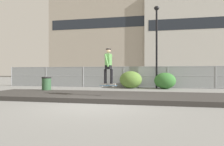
{
  "coord_description": "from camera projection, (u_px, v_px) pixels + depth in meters",
  "views": [
    {
      "loc": [
        2.08,
        -7.23,
        1.31
      ],
      "look_at": [
        -0.18,
        4.7,
        1.28
      ],
      "focal_mm": 30.12,
      "sensor_mm": 36.0,
      "label": 1
    }
  ],
  "objects": [
    {
      "name": "gravel_berm",
      "position": [
        106.0,
        96.0,
        9.54
      ],
      "size": [
        13.32,
        3.48,
        0.21
      ],
      "primitive_type": "cube",
      "color": "#33302D",
      "rests_on": "ground_plane"
    },
    {
      "name": "library_building",
      "position": [
        104.0,
        38.0,
        52.28
      ],
      "size": [
        26.77,
        11.71,
        21.88
      ],
      "color": "#9E9384",
      "rests_on": "ground_plane"
    },
    {
      "name": "skater",
      "position": [
        108.0,
        64.0,
        8.78
      ],
      "size": [
        0.73,
        0.61,
        1.74
      ],
      "color": "gray",
      "rests_on": "skateboard"
    },
    {
      "name": "shrub_center",
      "position": [
        165.0,
        81.0,
        15.03
      ],
      "size": [
        1.69,
        1.38,
        1.31
      ],
      "color": "#336B2D",
      "rests_on": "ground_plane"
    },
    {
      "name": "chain_fence",
      "position": [
        124.0,
        77.0,
        16.62
      ],
      "size": [
        22.6,
        0.06,
        1.85
      ],
      "color": "gray",
      "rests_on": "ground_plane"
    },
    {
      "name": "parked_car_near",
      "position": [
        96.0,
        77.0,
        20.43
      ],
      "size": [
        4.45,
        2.05,
        1.66
      ],
      "color": "#B7BABF",
      "rests_on": "ground_plane"
    },
    {
      "name": "skateboard",
      "position": [
        108.0,
        86.0,
        8.78
      ],
      "size": [
        0.82,
        0.31,
        0.07
      ],
      "color": "#2D608C"
    },
    {
      "name": "ground_plane",
      "position": [
        95.0,
        105.0,
        7.5
      ],
      "size": [
        120.0,
        120.0,
        0.0
      ],
      "primitive_type": "plane",
      "color": "slate"
    },
    {
      "name": "shrub_left",
      "position": [
        131.0,
        80.0,
        15.62
      ],
      "size": [
        1.85,
        1.51,
        1.43
      ],
      "color": "#567A33",
      "rests_on": "ground_plane"
    },
    {
      "name": "parked_car_mid",
      "position": [
        162.0,
        77.0,
        19.3
      ],
      "size": [
        4.43,
        2.01,
        1.66
      ],
      "color": "silver",
      "rests_on": "ground_plane"
    },
    {
      "name": "office_block",
      "position": [
        192.0,
        38.0,
        46.67
      ],
      "size": [
        23.09,
        10.89,
        19.62
      ],
      "color": "#B2AFA8",
      "rests_on": "ground_plane"
    },
    {
      "name": "street_lamp",
      "position": [
        157.0,
        37.0,
        15.7
      ],
      "size": [
        0.44,
        0.44,
        6.88
      ],
      "color": "black",
      "rests_on": "ground_plane"
    },
    {
      "name": "trash_bin",
      "position": [
        47.0,
        85.0,
        11.87
      ],
      "size": [
        0.59,
        0.59,
        1.03
      ],
      "color": "#2D5133",
      "rests_on": "ground_plane"
    }
  ]
}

